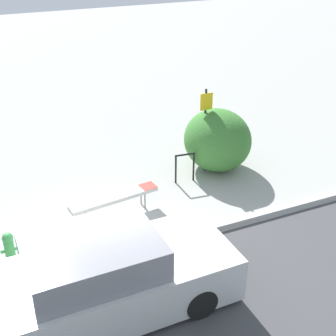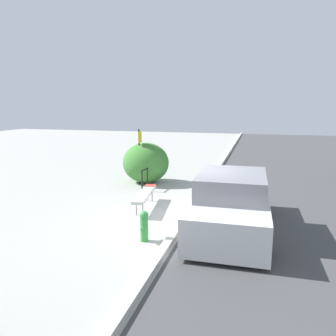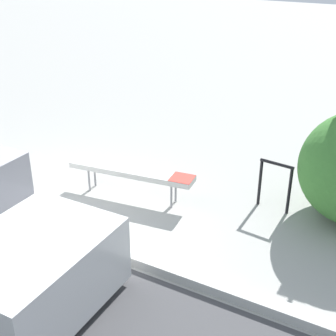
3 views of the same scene
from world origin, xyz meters
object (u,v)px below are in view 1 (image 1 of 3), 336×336
bench (115,198)px  sign_post (205,122)px  fire_hydrant (9,248)px  bike_rack (185,165)px  parked_car_near (103,279)px

bench → sign_post: (3.04, 1.29, 0.92)m
sign_post → fire_hydrant: sign_post is taller
bike_rack → fire_hydrant: bike_rack is taller
sign_post → fire_hydrant: 6.02m
bike_rack → sign_post: sign_post is taller
fire_hydrant → parked_car_near: (1.36, -1.96, 0.28)m
bench → fire_hydrant: size_ratio=2.87×
sign_post → parked_car_near: size_ratio=0.49×
bike_rack → fire_hydrant: bearing=-160.7°
bench → fire_hydrant: fire_hydrant is taller
bench → fire_hydrant: bearing=-168.4°
sign_post → fire_hydrant: bearing=-158.7°
bench → sign_post: bearing=15.5°
fire_hydrant → bench: bearing=19.1°
sign_post → bike_rack: bearing=-148.5°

